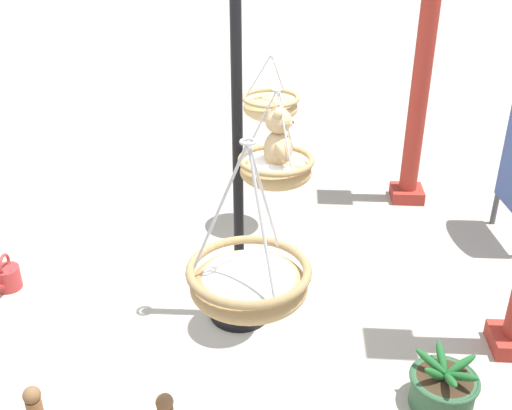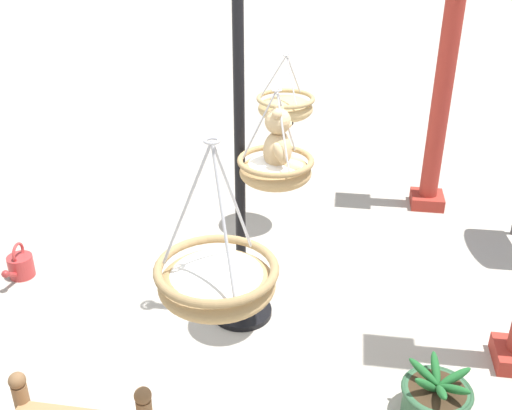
% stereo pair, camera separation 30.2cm
% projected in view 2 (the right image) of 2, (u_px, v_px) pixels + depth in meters
% --- Properties ---
extents(ground_plane, '(40.00, 40.00, 0.00)m').
position_uv_depth(ground_plane, '(245.00, 324.00, 4.42)').
color(ground_plane, '#A8A093').
extents(display_pole_central, '(0.44, 0.44, 2.48)m').
position_uv_depth(display_pole_central, '(241.00, 222.00, 4.17)').
color(display_pole_central, black).
rests_on(display_pole_central, ground).
extents(hanging_basket_with_teddy, '(0.47, 0.47, 0.62)m').
position_uv_depth(hanging_basket_with_teddy, '(275.00, 169.00, 3.78)').
color(hanging_basket_with_teddy, tan).
extents(teddy_bear, '(0.28, 0.25, 0.41)m').
position_uv_depth(teddy_bear, '(279.00, 143.00, 3.70)').
color(teddy_bear, tan).
extents(hanging_basket_left_high, '(0.49, 0.49, 0.55)m').
position_uv_depth(hanging_basket_left_high, '(285.00, 107.00, 5.12)').
color(hanging_basket_left_high, tan).
extents(hanging_basket_right_low, '(0.50, 0.50, 0.70)m').
position_uv_depth(hanging_basket_right_low, '(217.00, 280.00, 2.44)').
color(hanging_basket_right_low, tan).
extents(greenhouse_pillar_left, '(0.32, 0.32, 2.53)m').
position_uv_depth(greenhouse_pillar_left, '(444.00, 85.00, 5.48)').
color(greenhouse_pillar_left, '#9E2D23').
rests_on(greenhouse_pillar_left, ground).
extents(potted_plant_fern_front, '(0.41, 0.41, 0.36)m').
position_uv_depth(potted_plant_fern_front, '(436.00, 399.00, 3.59)').
color(potted_plant_fern_front, '#2D5638').
rests_on(potted_plant_fern_front, ground).
extents(watering_can, '(0.35, 0.20, 0.30)m').
position_uv_depth(watering_can, '(20.00, 266.00, 4.90)').
color(watering_can, '#B23333').
rests_on(watering_can, ground).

